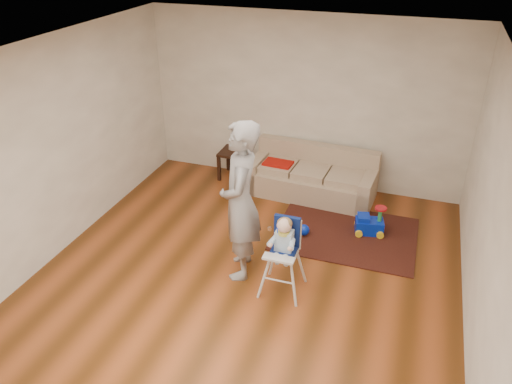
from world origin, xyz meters
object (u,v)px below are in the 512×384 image
(sofa, at_px, (311,174))
(adult, at_px, (241,202))
(high_chair, at_px, (283,257))
(toy_ball, at_px, (304,230))
(ride_on_toy, at_px, (370,220))
(side_table, at_px, (235,164))

(sofa, distance_m, adult, 2.27)
(high_chair, bearing_deg, adult, 161.71)
(toy_ball, height_order, adult, adult)
(ride_on_toy, relative_size, high_chair, 0.42)
(side_table, bearing_deg, sofa, -9.00)
(sofa, bearing_deg, adult, -95.96)
(side_table, xyz_separation_m, adult, (0.99, -2.37, 0.75))
(toy_ball, bearing_deg, high_chair, -88.17)
(side_table, distance_m, adult, 2.67)
(toy_ball, height_order, high_chair, high_chair)
(side_table, bearing_deg, high_chair, -58.43)
(ride_on_toy, bearing_deg, high_chair, -129.81)
(ride_on_toy, height_order, toy_ball, ride_on_toy)
(side_table, xyz_separation_m, toy_ball, (1.53, -1.37, -0.14))
(sofa, distance_m, side_table, 1.37)
(toy_ball, distance_m, adult, 1.45)
(sofa, height_order, ride_on_toy, sofa)
(toy_ball, bearing_deg, side_table, 138.23)
(high_chair, distance_m, adult, 0.80)
(ride_on_toy, distance_m, adult, 2.08)
(side_table, bearing_deg, ride_on_toy, -23.22)
(side_table, height_order, high_chair, high_chair)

